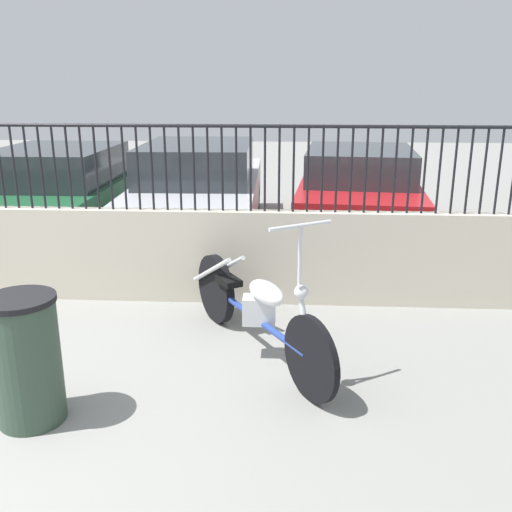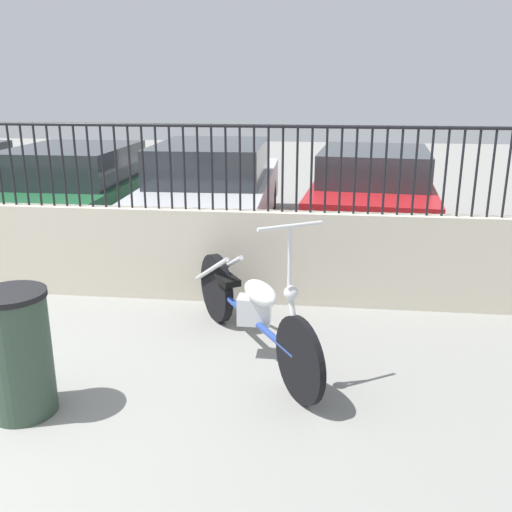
% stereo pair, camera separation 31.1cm
% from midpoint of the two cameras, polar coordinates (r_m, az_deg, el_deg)
% --- Properties ---
extents(low_wall, '(10.13, 0.18, 1.01)m').
position_cam_midpoint_polar(low_wall, '(6.63, -16.69, 0.54)').
color(low_wall, beige).
rests_on(low_wall, ground_plane).
extents(fence_railing, '(10.13, 0.04, 0.89)m').
position_cam_midpoint_polar(fence_railing, '(6.42, -17.50, 9.67)').
color(fence_railing, black).
rests_on(fence_railing, low_wall).
extents(motorcycle_blue, '(1.37, 2.10, 1.34)m').
position_cam_midpoint_polar(motorcycle_blue, '(5.03, 0.83, -4.94)').
color(motorcycle_blue, black).
rests_on(motorcycle_blue, ground_plane).
extents(trash_bin, '(0.49, 0.49, 0.93)m').
position_cam_midpoint_polar(trash_bin, '(4.36, -20.83, -9.10)').
color(trash_bin, '#334738').
rests_on(trash_bin, ground_plane).
extents(car_green, '(1.85, 4.47, 1.37)m').
position_cam_midpoint_polar(car_green, '(9.38, -16.28, 6.44)').
color(car_green, black).
rests_on(car_green, ground_plane).
extents(car_silver, '(1.86, 4.62, 1.44)m').
position_cam_midpoint_polar(car_silver, '(8.83, -3.25, 6.66)').
color(car_silver, black).
rests_on(car_silver, ground_plane).
extents(car_red, '(2.07, 4.27, 1.35)m').
position_cam_midpoint_polar(car_red, '(8.97, 12.53, 6.23)').
color(car_red, black).
rests_on(car_red, ground_plane).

